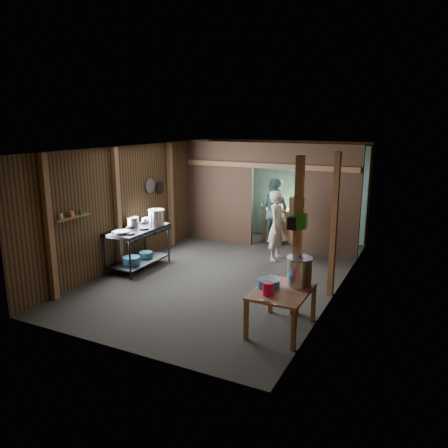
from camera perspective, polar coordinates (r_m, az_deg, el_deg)
The scene contains 43 objects.
floor at distance 9.23m, azimuth 0.56°, elevation -6.40°, with size 4.50×7.00×0.00m, color #2A2A2A.
ceiling at distance 8.70m, azimuth 0.60°, elevation 9.93°, with size 4.50×7.00×0.00m, color #34322E.
wall_back at distance 12.07m, azimuth 7.87°, elevation 4.57°, with size 4.50×0.00×2.60m, color #4F3A1B.
wall_front at distance 6.03m, azimuth -14.17°, elevation -4.66°, with size 4.50×0.00×2.60m, color #4F3A1B.
wall_left at distance 10.05m, azimuth -11.06°, elevation 2.67°, with size 0.00×7.00×2.60m, color #4F3A1B.
wall_right at distance 8.17m, azimuth 14.91°, elevation 0.03°, with size 0.00×7.00×2.60m, color #4F3A1B.
partition_left at distance 11.39m, azimuth -0.59°, elevation 4.17°, with size 1.85×0.10×2.60m, color #453023.
partition_right at distance 10.42m, azimuth 13.78°, elevation 2.91°, with size 1.35×0.10×2.60m, color #453023.
partition_header at distance 10.66m, azimuth 7.05°, elevation 8.85°, with size 1.30×0.10×0.60m, color #453023.
turquoise_panel at distance 12.02m, azimuth 7.77°, elevation 4.29°, with size 4.40×0.06×2.50m, color #6EC8C7.
back_counter at distance 11.64m, azimuth 8.26°, elevation -0.17°, with size 1.20×0.50×0.85m, color #9F7552.
wall_clock at distance 11.83m, azimuth 8.96°, elevation 7.28°, with size 0.20×0.20×0.03m, color silver.
post_left_a at distance 8.13m, azimuth -21.80°, elevation -0.55°, with size 0.10×0.12×2.60m, color #9F7552.
post_left_b at distance 9.39m, azimuth -13.67°, elevation 1.80°, with size 0.10×0.12×2.60m, color #9F7552.
post_left_c at distance 10.97m, azimuth -6.97°, elevation 3.71°, with size 0.10×0.12×2.60m, color #9F7552.
post_right at distance 8.00m, azimuth 14.13°, elevation -0.22°, with size 0.10×0.12×2.60m, color #9F7552.
post_free at distance 7.04m, azimuth 9.54°, elevation -1.82°, with size 0.12×0.12×2.60m, color #9F7552.
cross_beam at distance 10.72m, azimuth 5.66°, elevation 7.57°, with size 4.40×0.12×0.12m, color #9F7552.
pan_lid_big at distance 10.28m, azimuth -9.62°, elevation 4.95°, with size 0.34×0.34×0.03m, color slate.
pan_lid_small at distance 10.62m, azimuth -8.33°, elevation 4.72°, with size 0.30×0.30×0.03m, color black.
wall_shelf at distance 8.42m, azimuth -19.21°, elevation 0.82°, with size 0.14×0.80×0.03m, color #9F7552.
jar_white at distance 8.24m, azimuth -20.48°, elevation 0.91°, with size 0.07×0.07×0.10m, color silver.
jar_yellow at distance 8.41m, azimuth -19.25°, elevation 1.25°, with size 0.08×0.08×0.10m, color gold.
jar_green at distance 8.56m, azimuth -18.20°, elevation 1.53°, with size 0.06×0.06×0.10m, color #1A6B16.
bag_white at distance 7.02m, azimuth 9.49°, elevation 2.16°, with size 0.22×0.15×0.32m, color silver.
bag_green at distance 6.89m, azimuth 10.05°, elevation 0.40°, with size 0.16×0.12×0.24m, color #1A6B16.
bag_black at distance 6.92m, azimuth 8.87°, elevation 0.08°, with size 0.14×0.10×0.20m, color black.
gas_range at distance 9.59m, azimuth -11.11°, elevation -3.11°, with size 0.77×1.50×0.89m, color black, non-canonical shape.
prep_table at distance 6.81m, azimuth 7.47°, elevation -11.02°, with size 0.80×1.10×0.65m, color #AB7761, non-canonical shape.
stove_pot_large at distance 9.71m, azimuth -8.80°, elevation 0.85°, with size 0.35×0.35×0.35m, color silver, non-canonical shape.
stove_pot_med at distance 9.62m, azimuth -11.77°, elevation 0.21°, with size 0.26×0.26×0.22m, color silver, non-canonical shape.
stove_saucepan at distance 9.96m, azimuth -10.22°, elevation 0.50°, with size 0.17×0.17×0.10m, color silver.
frying_pan at distance 9.09m, azimuth -13.15°, elevation -1.05°, with size 0.32×0.54×0.07m, color slate, non-canonical shape.
blue_tub_front at distance 9.46m, azimuth -11.97°, elevation -4.63°, with size 0.36×0.36×0.15m, color teal.
blue_tub_back at distance 9.85m, azimuth -10.14°, elevation -3.92°, with size 0.29×0.29×0.12m, color teal.
stock_pot at distance 6.82m, azimuth 9.80°, elevation -6.19°, with size 0.40×0.40×0.47m, color silver, non-canonical shape.
wash_basin at distance 6.73m, azimuth 5.84°, elevation -7.69°, with size 0.34×0.34×0.13m, color teal.
pink_bucket at distance 6.44m, azimuth 5.77°, elevation -8.38°, with size 0.16×0.16×0.19m, color #E20D42.
knife at distance 6.22m, azimuth 5.65°, elevation -10.08°, with size 0.30×0.04×0.01m, color silver.
yellow_tub at distance 11.45m, azimuth 9.55°, elevation 2.23°, with size 0.35×0.35×0.19m, color gold.
red_cup at distance 11.60m, azimuth 7.32°, elevation 2.35°, with size 0.13×0.13×0.15m, color #9C391C.
cook at distance 9.97m, azimuth 6.94°, elevation -0.21°, with size 0.58×0.38×1.60m, color beige.
worker_back at distance 11.39m, azimuth 6.51°, elevation 1.77°, with size 0.83×0.64×1.70m, color #41716A.
Camera 1 is at (3.79, -7.82, 3.12)m, focal length 35.11 mm.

